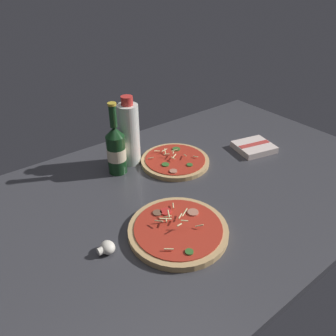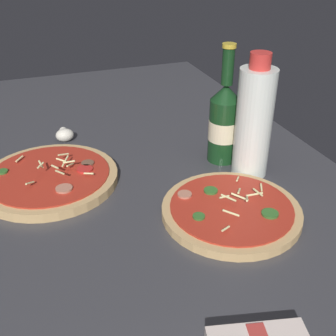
{
  "view_description": "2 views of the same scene",
  "coord_description": "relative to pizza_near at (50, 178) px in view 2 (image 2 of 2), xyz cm",
  "views": [
    {
      "loc": [
        -50.75,
        -64.08,
        64.48
      ],
      "look_at": [
        2.6,
        5.2,
        9.32
      ],
      "focal_mm": 35.0,
      "sensor_mm": 36.0,
      "label": 1
    },
    {
      "loc": [
        66.63,
        -16.45,
        47.06
      ],
      "look_at": [
        3.41,
        6.67,
        8.36
      ],
      "focal_mm": 45.0,
      "sensor_mm": 36.0,
      "label": 2
    }
  ],
  "objects": [
    {
      "name": "counter_slab",
      "position": [
        8.73,
        13.97,
        -2.31
      ],
      "size": [
        160.0,
        90.0,
        2.5
      ],
      "color": "#38383D",
      "rests_on": "ground"
    },
    {
      "name": "oil_bottle",
      "position": [
        9.83,
        39.38,
        10.4
      ],
      "size": [
        7.24,
        7.24,
        24.93
      ],
      "color": "silver",
      "rests_on": "counter_slab"
    },
    {
      "name": "mushroom_left",
      "position": [
        -18.45,
        5.56,
        0.43
      ],
      "size": [
        4.48,
        4.27,
        2.99
      ],
      "color": "white",
      "rests_on": "counter_slab"
    },
    {
      "name": "pizza_near",
      "position": [
        0.0,
        0.0,
        0.0
      ],
      "size": [
        26.97,
        26.97,
        5.04
      ],
      "color": "tan",
      "rests_on": "counter_slab"
    },
    {
      "name": "pizza_far",
      "position": [
        22.08,
        28.91,
        -0.13
      ],
      "size": [
        24.67,
        24.67,
        4.39
      ],
      "color": "tan",
      "rests_on": "counter_slab"
    },
    {
      "name": "beer_bottle",
      "position": [
        2.8,
        36.6,
        7.86
      ],
      "size": [
        6.43,
        6.43,
        25.17
      ],
      "color": "#143819",
      "rests_on": "counter_slab"
    }
  ]
}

